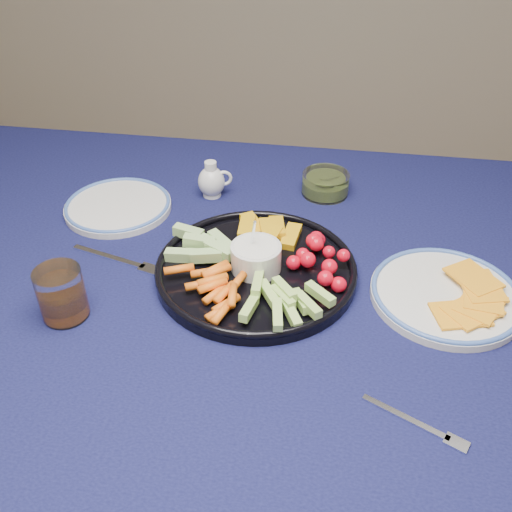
# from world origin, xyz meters

# --- Properties ---
(dining_table) EXTENTS (1.67, 1.07, 0.75)m
(dining_table) POSITION_xyz_m (0.00, 0.00, 0.66)
(dining_table) COLOR #452B17
(dining_table) RESTS_ON ground
(crudite_platter) EXTENTS (0.36, 0.36, 0.12)m
(crudite_platter) POSITION_xyz_m (0.06, 0.00, 0.77)
(crudite_platter) COLOR black
(crudite_platter) RESTS_ON dining_table
(creamer_pitcher) EXTENTS (0.07, 0.06, 0.08)m
(creamer_pitcher) POSITION_xyz_m (-0.08, 0.26, 0.78)
(creamer_pitcher) COLOR silver
(creamer_pitcher) RESTS_ON dining_table
(pickle_bowl) EXTENTS (0.10, 0.10, 0.05)m
(pickle_bowl) POSITION_xyz_m (0.17, 0.31, 0.77)
(pickle_bowl) COLOR white
(pickle_bowl) RESTS_ON dining_table
(cheese_plate) EXTENTS (0.25, 0.25, 0.03)m
(cheese_plate) POSITION_xyz_m (0.39, -0.01, 0.76)
(cheese_plate) COLOR silver
(cheese_plate) RESTS_ON dining_table
(juice_tumbler) EXTENTS (0.08, 0.08, 0.09)m
(juice_tumbler) POSITION_xyz_m (-0.23, -0.15, 0.79)
(juice_tumbler) COLOR white
(juice_tumbler) RESTS_ON dining_table
(fork_left) EXTENTS (0.19, 0.07, 0.00)m
(fork_left) POSITION_xyz_m (-0.19, 0.00, 0.75)
(fork_left) COLOR white
(fork_left) RESTS_ON dining_table
(fork_right) EXTENTS (0.14, 0.08, 0.00)m
(fork_right) POSITION_xyz_m (0.33, -0.29, 0.75)
(fork_right) COLOR white
(fork_right) RESTS_ON dining_table
(side_plate_extra) EXTENTS (0.22, 0.22, 0.02)m
(side_plate_extra) POSITION_xyz_m (-0.26, 0.17, 0.76)
(side_plate_extra) COLOR silver
(side_plate_extra) RESTS_ON dining_table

